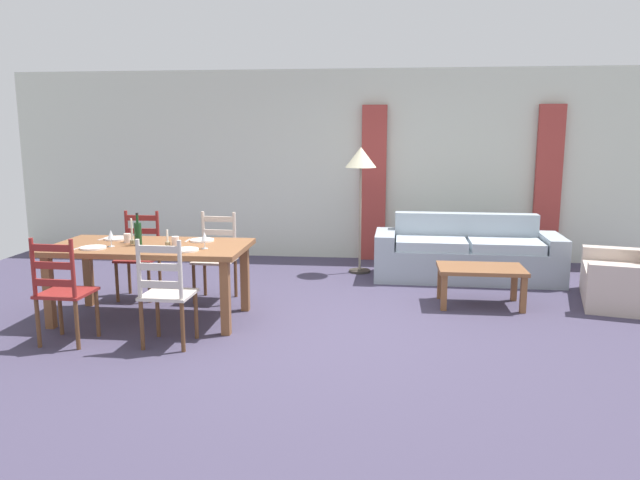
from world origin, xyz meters
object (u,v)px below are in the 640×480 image
(dining_chair_far_left, at_px, (139,255))
(armchair_upholstered, at_px, (631,281))
(dining_chair_near_left, at_px, (63,291))
(wine_glass_near_left, at_px, (111,235))
(wine_bottle, at_px, (138,233))
(coffee_table, at_px, (481,273))
(dining_table, at_px, (150,253))
(wine_glass_near_right, at_px, (204,237))
(standing_lamp, at_px, (361,165))
(coffee_cup_secondary, at_px, (127,238))
(dining_chair_near_right, at_px, (166,293))
(coffee_cup_primary, at_px, (175,241))
(dining_chair_far_right, at_px, (216,257))
(couch, at_px, (466,256))

(dining_chair_far_left, bearing_deg, armchair_upholstered, 3.26)
(dining_chair_near_left, xyz_separation_m, wine_glass_near_left, (0.16, 0.64, 0.38))
(wine_bottle, height_order, coffee_table, wine_bottle)
(dining_chair_far_left, bearing_deg, coffee_table, 1.10)
(wine_bottle, bearing_deg, dining_table, 21.44)
(dining_chair_far_left, bearing_deg, dining_chair_near_left, -91.54)
(wine_glass_near_right, bearing_deg, standing_lamp, 60.37)
(dining_chair_near_left, xyz_separation_m, wine_glass_near_right, (1.08, 0.64, 0.38))
(dining_chair_near_left, relative_size, wine_glass_near_right, 5.96)
(wine_glass_near_left, bearing_deg, dining_chair_far_left, 97.35)
(standing_lamp, bearing_deg, wine_glass_near_left, -133.76)
(wine_glass_near_left, distance_m, standing_lamp, 3.33)
(coffee_cup_secondary, xyz_separation_m, standing_lamp, (2.21, 2.15, 0.62))
(dining_chair_near_right, relative_size, coffee_cup_primary, 10.67)
(dining_chair_far_right, relative_size, wine_glass_near_left, 5.96)
(wine_glass_near_left, distance_m, wine_glass_near_right, 0.92)
(dining_chair_far_left, relative_size, coffee_table, 1.07)
(wine_glass_near_left, relative_size, couch, 0.07)
(wine_bottle, xyz_separation_m, couch, (3.40, 2.09, -0.58))
(coffee_cup_primary, xyz_separation_m, coffee_cup_secondary, (-0.53, 0.10, 0.00))
(coffee_cup_primary, height_order, coffee_cup_secondary, same)
(dining_chair_near_right, relative_size, coffee_cup_secondary, 10.67)
(dining_chair_near_left, relative_size, couch, 0.42)
(dining_chair_near_right, height_order, coffee_cup_primary, dining_chair_near_right)
(dining_chair_far_right, height_order, coffee_cup_secondary, dining_chair_far_right)
(dining_chair_near_right, relative_size, wine_glass_near_left, 5.96)
(coffee_table, bearing_deg, coffee_cup_secondary, -168.07)
(dining_table, distance_m, dining_chair_near_right, 0.86)
(wine_bottle, distance_m, wine_glass_near_right, 0.70)
(dining_chair_far_right, bearing_deg, dining_table, -119.37)
(dining_table, height_order, coffee_table, dining_table)
(dining_chair_far_left, height_order, dining_chair_far_right, same)
(wine_glass_near_left, bearing_deg, coffee_cup_primary, 11.20)
(wine_glass_near_right, xyz_separation_m, standing_lamp, (1.35, 2.38, 0.55))
(dining_chair_far_right, distance_m, wine_bottle, 1.04)
(wine_glass_near_left, distance_m, coffee_cup_secondary, 0.24)
(dining_chair_near_left, distance_m, dining_chair_far_right, 1.80)
(dining_chair_far_left, distance_m, coffee_cup_secondary, 0.77)
(dining_chair_near_right, distance_m, dining_chair_far_right, 1.50)
(dining_chair_far_right, bearing_deg, wine_glass_near_right, -79.94)
(standing_lamp, bearing_deg, dining_chair_far_right, -135.89)
(dining_chair_far_left, relative_size, couch, 0.42)
(dining_chair_far_right, height_order, couch, dining_chair_far_right)
(dining_table, bearing_deg, coffee_cup_primary, -3.21)
(coffee_cup_primary, bearing_deg, wine_bottle, -176.55)
(dining_chair_far_right, xyz_separation_m, wine_glass_near_right, (0.16, -0.91, 0.38))
(dining_chair_far_left, height_order, coffee_table, dining_chair_far_left)
(dining_chair_near_right, relative_size, couch, 0.42)
(dining_chair_far_left, relative_size, wine_glass_near_right, 5.96)
(dining_table, distance_m, coffee_cup_secondary, 0.31)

